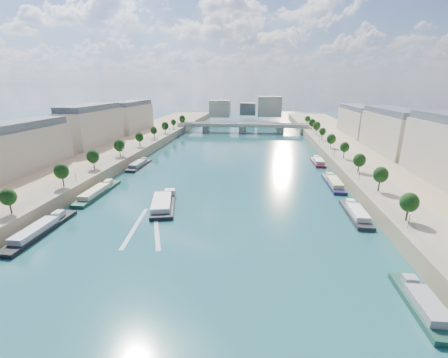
# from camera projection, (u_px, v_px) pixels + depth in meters

# --- Properties ---
(ground) EXTENTS (700.00, 700.00, 0.00)m
(ground) POSITION_uv_depth(u_px,v_px,m) (226.00, 177.00, 135.14)
(ground) COLOR #0D333B
(ground) RESTS_ON ground
(quay_left) EXTENTS (44.00, 520.00, 5.00)m
(quay_left) POSITION_uv_depth(u_px,v_px,m) (76.00, 166.00, 142.41)
(quay_left) COLOR #9E8460
(quay_left) RESTS_ON ground
(quay_right) EXTENTS (44.00, 520.00, 5.00)m
(quay_right) POSITION_uv_depth(u_px,v_px,m) (395.00, 177.00, 126.37)
(quay_right) COLOR #9E8460
(quay_right) RESTS_ON ground
(pave_left) EXTENTS (14.00, 520.00, 0.10)m
(pave_left) POSITION_uv_depth(u_px,v_px,m) (105.00, 162.00, 139.97)
(pave_left) COLOR gray
(pave_left) RESTS_ON quay_left
(pave_right) EXTENTS (14.00, 520.00, 0.10)m
(pave_right) POSITION_uv_depth(u_px,v_px,m) (359.00, 170.00, 127.27)
(pave_right) COLOR gray
(pave_right) RESTS_ON quay_right
(trees_left) EXTENTS (4.80, 268.80, 8.26)m
(trees_left) POSITION_uv_depth(u_px,v_px,m) (110.00, 150.00, 140.00)
(trees_left) COLOR #382B1E
(trees_left) RESTS_ON ground
(trees_right) EXTENTS (4.80, 268.80, 8.26)m
(trees_right) POSITION_uv_depth(u_px,v_px,m) (349.00, 152.00, 135.32)
(trees_right) COLOR #382B1E
(trees_right) RESTS_ON ground
(lamps_left) EXTENTS (0.36, 200.36, 4.28)m
(lamps_left) POSITION_uv_depth(u_px,v_px,m) (103.00, 162.00, 129.18)
(lamps_left) COLOR black
(lamps_left) RESTS_ON ground
(lamps_right) EXTENTS (0.36, 200.36, 4.28)m
(lamps_right) POSITION_uv_depth(u_px,v_px,m) (345.00, 160.00, 131.68)
(lamps_right) COLOR black
(lamps_right) RESTS_ON ground
(buildings_left) EXTENTS (16.00, 226.00, 23.20)m
(buildings_left) POSITION_uv_depth(u_px,v_px,m) (61.00, 133.00, 151.01)
(buildings_left) COLOR #B7A48C
(buildings_left) RESTS_ON ground
(buildings_right) EXTENTS (16.00, 226.00, 23.20)m
(buildings_right) POSITION_uv_depth(u_px,v_px,m) (420.00, 140.00, 132.06)
(buildings_right) COLOR #B7A48C
(buildings_right) RESTS_ON ground
(skyline) EXTENTS (79.00, 42.00, 22.00)m
(skyline) POSITION_uv_depth(u_px,v_px,m) (250.00, 108.00, 338.19)
(skyline) COLOR #B7A48C
(skyline) RESTS_ON ground
(bridge) EXTENTS (112.00, 12.00, 8.15)m
(bridge) POSITION_uv_depth(u_px,v_px,m) (243.00, 127.00, 256.61)
(bridge) COLOR #C1B79E
(bridge) RESTS_ON ground
(tour_barge) EXTENTS (13.14, 26.30, 3.61)m
(tour_barge) POSITION_uv_depth(u_px,v_px,m) (163.00, 203.00, 102.61)
(tour_barge) COLOR black
(tour_barge) RESTS_ON ground
(wake) EXTENTS (13.80, 25.95, 0.04)m
(wake) POSITION_uv_depth(u_px,v_px,m) (146.00, 227.00, 87.10)
(wake) COLOR silver
(wake) RESTS_ON ground
(moored_barges_left) EXTENTS (5.00, 159.56, 3.60)m
(moored_barges_left) POSITION_uv_depth(u_px,v_px,m) (63.00, 215.00, 93.26)
(moored_barges_left) COLOR #1B1F3C
(moored_barges_left) RESTS_ON ground
(moored_barges_right) EXTENTS (5.00, 125.77, 3.60)m
(moored_barges_right) POSITION_uv_depth(u_px,v_px,m) (343.00, 196.00, 108.83)
(moored_barges_right) COLOR #1B4537
(moored_barges_right) RESTS_ON ground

